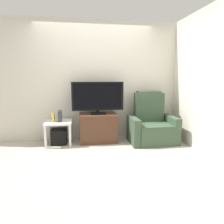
{
  "coord_description": "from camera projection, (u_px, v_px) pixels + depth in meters",
  "views": [
    {
      "loc": [
        -0.34,
        -3.41,
        1.4
      ],
      "look_at": [
        0.28,
        0.5,
        0.7
      ],
      "focal_mm": 32.27,
      "sensor_mm": 36.0,
      "label": 1
    }
  ],
  "objects": [
    {
      "name": "ground_plane",
      "position": [
        101.0,
        156.0,
        3.61
      ],
      "size": [
        6.4,
        6.4,
        0.0
      ],
      "primitive_type": "plane",
      "color": "#B2A899"
    },
    {
      "name": "wall_back",
      "position": [
        95.0,
        81.0,
        4.48
      ],
      "size": [
        6.4,
        0.06,
        2.6
      ],
      "primitive_type": "cube",
      "color": "beige",
      "rests_on": "ground"
    },
    {
      "name": "wall_side",
      "position": [
        203.0,
        82.0,
        3.67
      ],
      "size": [
        0.06,
        4.48,
        2.6
      ],
      "primitive_type": "cube",
      "color": "beige",
      "rests_on": "ground"
    },
    {
      "name": "tv_stand",
      "position": [
        98.0,
        128.0,
        4.36
      ],
      "size": [
        0.79,
        0.49,
        0.61
      ],
      "color": "#4C2D1E",
      "rests_on": "ground"
    },
    {
      "name": "television",
      "position": [
        98.0,
        97.0,
        4.26
      ],
      "size": [
        1.1,
        0.2,
        0.68
      ],
      "color": "black",
      "rests_on": "tv_stand"
    },
    {
      "name": "recliner_armchair",
      "position": [
        151.0,
        125.0,
        4.35
      ],
      "size": [
        0.98,
        0.78,
        1.08
      ],
      "rotation": [
        0.0,
        0.0,
        0.01
      ],
      "color": "#384C38",
      "rests_on": "ground"
    },
    {
      "name": "side_table",
      "position": [
        59.0,
        125.0,
        4.19
      ],
      "size": [
        0.54,
        0.54,
        0.48
      ],
      "color": "white",
      "rests_on": "ground"
    },
    {
      "name": "subwoofer_box",
      "position": [
        59.0,
        136.0,
        4.23
      ],
      "size": [
        0.31,
        0.31,
        0.31
      ],
      "primitive_type": "cube",
      "color": "black",
      "rests_on": "ground"
    },
    {
      "name": "book_upright",
      "position": [
        53.0,
        117.0,
        4.13
      ],
      "size": [
        0.05,
        0.12,
        0.18
      ],
      "primitive_type": "cube",
      "color": "gold",
      "rests_on": "side_table"
    },
    {
      "name": "game_console",
      "position": [
        60.0,
        116.0,
        4.17
      ],
      "size": [
        0.07,
        0.2,
        0.22
      ],
      "primitive_type": "cube",
      "color": "#333338",
      "rests_on": "side_table"
    }
  ]
}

